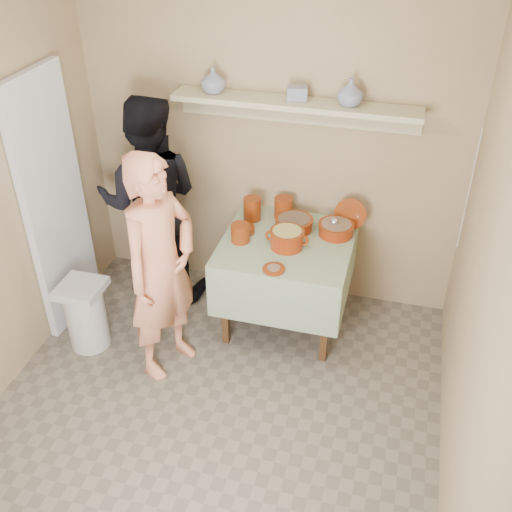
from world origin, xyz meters
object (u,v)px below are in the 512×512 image
(person_helper, at_px, (150,202))
(cazuela_rice, at_px, (287,237))
(serving_table, at_px, (287,254))
(trash_bin, at_px, (86,315))
(person_cook, at_px, (161,269))

(person_helper, height_order, cazuela_rice, person_helper)
(serving_table, distance_m, trash_bin, 1.59)
(person_cook, relative_size, person_helper, 0.97)
(trash_bin, bearing_deg, person_cook, -1.87)
(person_helper, height_order, trash_bin, person_helper)
(trash_bin, bearing_deg, person_helper, 72.46)
(person_cook, relative_size, trash_bin, 3.01)
(person_cook, xyz_separation_m, person_helper, (-0.43, 0.80, 0.03))
(person_cook, distance_m, trash_bin, 0.88)
(cazuela_rice, relative_size, trash_bin, 0.59)
(person_helper, distance_m, trash_bin, 1.01)
(cazuela_rice, bearing_deg, person_helper, 170.82)
(serving_table, xyz_separation_m, cazuela_rice, (0.01, -0.08, 0.20))
(person_cook, relative_size, serving_table, 1.74)
(person_cook, bearing_deg, cazuela_rice, -29.01)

